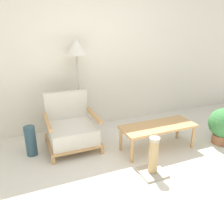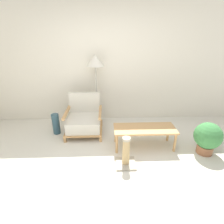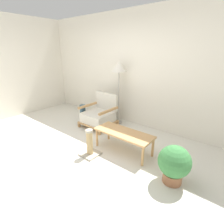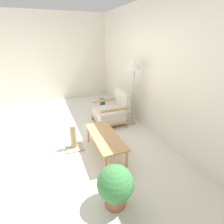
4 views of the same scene
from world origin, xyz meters
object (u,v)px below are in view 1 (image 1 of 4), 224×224
(floor_lamp, at_px, (77,52))
(coffee_table, at_px, (158,128))
(potted_plant, at_px, (224,125))
(armchair, at_px, (71,129))
(scratching_post, at_px, (153,161))
(vase, at_px, (31,141))

(floor_lamp, xyz_separation_m, coffee_table, (0.90, -1.02, -1.02))
(floor_lamp, distance_m, coffee_table, 1.70)
(floor_lamp, relative_size, potted_plant, 2.71)
(armchair, xyz_separation_m, floor_lamp, (0.25, 0.45, 1.08))
(armchair, distance_m, floor_lamp, 1.19)
(armchair, xyz_separation_m, scratching_post, (0.76, -1.07, -0.11))
(scratching_post, bearing_deg, armchair, 125.48)
(vase, bearing_deg, armchair, 2.13)
(potted_plant, bearing_deg, armchair, 159.68)
(coffee_table, bearing_deg, potted_plant, -12.86)
(armchair, height_order, vase, armchair)
(floor_lamp, xyz_separation_m, scratching_post, (0.51, -1.52, -1.18))
(armchair, bearing_deg, potted_plant, -20.32)
(floor_lamp, relative_size, coffee_table, 1.41)
(scratching_post, bearing_deg, coffee_table, 51.69)
(coffee_table, xyz_separation_m, scratching_post, (-0.39, -0.49, -0.16))
(coffee_table, bearing_deg, floor_lamp, 131.25)
(floor_lamp, height_order, scratching_post, floor_lamp)
(armchair, relative_size, potted_plant, 1.38)
(floor_lamp, xyz_separation_m, potted_plant, (1.93, -1.26, -1.05))
(vase, bearing_deg, coffee_table, -17.58)
(coffee_table, height_order, scratching_post, scratching_post)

